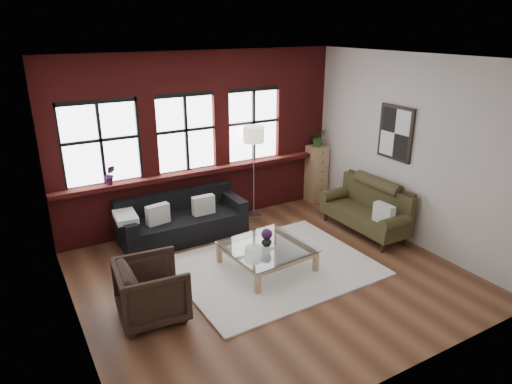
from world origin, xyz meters
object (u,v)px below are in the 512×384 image
coffee_table (267,257)px  drawer_chest (316,174)px  dark_sofa (183,217)px  vase (267,241)px  floor_lamp (254,169)px  armchair (152,290)px  vintage_settee (365,208)px

coffee_table → drawer_chest: size_ratio=0.99×
dark_sofa → vase: 1.84m
coffee_table → floor_lamp: 2.27m
dark_sofa → armchair: bearing=-120.9°
dark_sofa → vintage_settee: (2.96, -1.44, 0.08)m
vase → floor_lamp: size_ratio=0.09×
armchair → vase: bearing=-74.9°
armchair → vase: armchair is taller
drawer_chest → vintage_settee: bearing=-97.1°
drawer_chest → floor_lamp: 1.62m
dark_sofa → floor_lamp: (1.60, 0.25, 0.58)m
armchair → coffee_table: (1.94, 0.33, -0.20)m
dark_sofa → vase: (0.72, -1.69, 0.08)m
coffee_table → vase: size_ratio=7.14×
coffee_table → drawer_chest: 3.20m
vintage_settee → drawer_chest: drawer_chest is taller
coffee_table → vase: 0.28m
dark_sofa → coffee_table: bearing=-66.9°
vintage_settee → vase: (-2.24, -0.25, -0.00)m
vintage_settee → armchair: size_ratio=2.06×
vintage_settee → coffee_table: size_ratio=1.49×
vintage_settee → floor_lamp: bearing=128.7°
vintage_settee → floor_lamp: floor_lamp is taller
drawer_chest → floor_lamp: floor_lamp is taller
armchair → vase: size_ratio=5.16×
drawer_chest → floor_lamp: bearing=-177.7°
coffee_table → dark_sofa: bearing=113.1°
armchair → coffee_table: armchair is taller
armchair → floor_lamp: bearing=-45.6°
vase → drawer_chest: drawer_chest is taller
drawer_chest → coffee_table: bearing=-140.7°
armchair → coffee_table: size_ratio=0.72×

